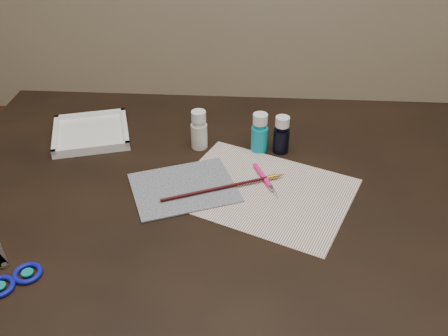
# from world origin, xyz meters

# --- Properties ---
(table) EXTENTS (1.30, 0.90, 0.75)m
(table) POSITION_xyz_m (0.00, 0.00, 0.38)
(table) COLOR black
(table) RESTS_ON ground
(paper) EXTENTS (0.45, 0.40, 0.00)m
(paper) POSITION_xyz_m (0.09, -0.01, 0.75)
(paper) COLOR white
(paper) RESTS_ON table
(canvas) EXTENTS (0.27, 0.25, 0.00)m
(canvas) POSITION_xyz_m (-0.09, -0.01, 0.75)
(canvas) COLOR black
(canvas) RESTS_ON paper
(paint_bottle_white) EXTENTS (0.05, 0.05, 0.10)m
(paint_bottle_white) POSITION_xyz_m (-0.07, 0.16, 0.80)
(paint_bottle_white) COLOR silver
(paint_bottle_white) RESTS_ON table
(paint_bottle_cyan) EXTENTS (0.05, 0.05, 0.10)m
(paint_bottle_cyan) POSITION_xyz_m (0.08, 0.16, 0.80)
(paint_bottle_cyan) COLOR #0E97AC
(paint_bottle_cyan) RESTS_ON table
(paint_bottle_navy) EXTENTS (0.04, 0.04, 0.09)m
(paint_bottle_navy) POSITION_xyz_m (0.13, 0.16, 0.80)
(paint_bottle_navy) COLOR black
(paint_bottle_navy) RESTS_ON table
(paintbrush) EXTENTS (0.27, 0.12, 0.01)m
(paintbrush) POSITION_xyz_m (0.00, -0.01, 0.76)
(paintbrush) COLOR black
(paintbrush) RESTS_ON canvas
(craft_knife) EXTENTS (0.06, 0.13, 0.01)m
(craft_knife) POSITION_xyz_m (0.09, 0.02, 0.76)
(craft_knife) COLOR #FF1F89
(craft_knife) RESTS_ON paper
(palette_tray) EXTENTS (0.23, 0.23, 0.02)m
(palette_tray) POSITION_xyz_m (-0.36, 0.20, 0.76)
(palette_tray) COLOR white
(palette_tray) RESTS_ON table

